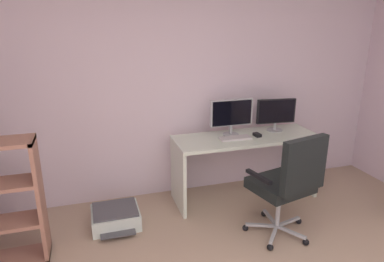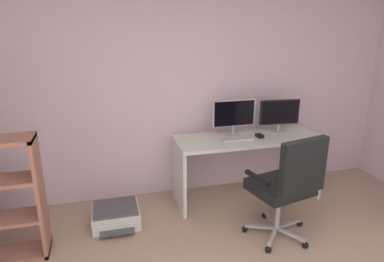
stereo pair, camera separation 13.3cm
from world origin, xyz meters
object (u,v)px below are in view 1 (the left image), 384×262
Objects in this scene: computer_mouse at (257,135)px; printer at (116,217)px; monitor_secondary at (276,113)px; monitor_main at (231,114)px; keyboard at (235,138)px; desk at (246,152)px; office_chair at (289,181)px.

printer is at bearing -179.83° from computer_mouse.
monitor_secondary reaches higher than printer.
monitor_main is 1.63m from printer.
printer is (-1.34, -0.27, -0.89)m from monitor_main.
monitor_secondary is 0.94× the size of printer.
keyboard is at bearing 177.57° from computer_mouse.
monitor_main reaches higher than keyboard.
monitor_main is 4.90× the size of computer_mouse.
monitor_secondary is (0.55, 0.00, -0.02)m from monitor_main.
keyboard is at bearing -92.56° from monitor_main.
desk is 0.24m from computer_mouse.
computer_mouse is at bearing -26.37° from monitor_main.
keyboard is at bearing -162.90° from desk.
desk is at bearing 91.07° from office_chair.
office_chair is at bearing -88.93° from desk.
keyboard is 0.70× the size of printer.
office_chair is (0.17, -0.81, -0.16)m from keyboard.
keyboard is 3.40× the size of computer_mouse.
computer_mouse is 1.74m from printer.
computer_mouse is 0.84m from office_chair.
keyboard is at bearing 5.56° from printer.
computer_mouse is at bearing 5.04° from printer.
monitor_main is 1.07× the size of monitor_secondary.
monitor_secondary reaches higher than desk.
computer_mouse reaches higher than keyboard.
monitor_secondary is at bearing 67.65° from office_chair.
printer is at bearing 155.76° from office_chair.
computer_mouse is at bearing -156.20° from monitor_secondary.
desk is 0.58m from monitor_secondary.
keyboard is at bearing -165.90° from monitor_secondary.
monitor_main is at bearing 148.08° from desk.
desk is at bearing -31.92° from monitor_main.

